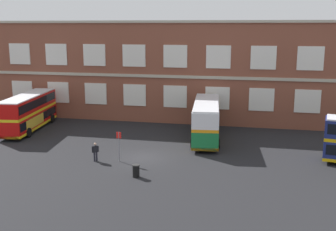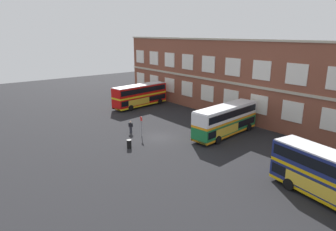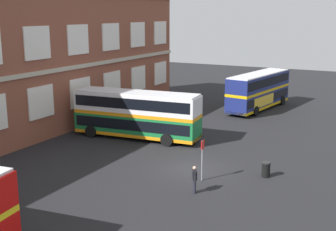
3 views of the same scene
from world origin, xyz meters
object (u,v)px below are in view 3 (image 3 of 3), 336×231
at_px(double_decker_far, 259,90).
at_px(waiting_passenger, 194,178).
at_px(bus_stand_flag, 202,156).
at_px(station_litter_bin, 266,169).
at_px(double_decker_middle, 137,114).

distance_m(double_decker_far, waiting_passenger, 25.52).
xyz_separation_m(bus_stand_flag, station_litter_bin, (2.58, -3.49, -1.12)).
height_order(double_decker_far, station_litter_bin, double_decker_far).
height_order(double_decker_far, bus_stand_flag, double_decker_far).
height_order(double_decker_middle, double_decker_far, same).
relative_size(bus_stand_flag, station_litter_bin, 2.62).
xyz_separation_m(double_decker_middle, double_decker_far, (16.55, -5.83, 0.00)).
relative_size(double_decker_middle, station_litter_bin, 10.88).
xyz_separation_m(double_decker_middle, bus_stand_flag, (-6.60, -9.03, -0.51)).
bearing_deg(double_decker_middle, bus_stand_flag, -126.16).
relative_size(waiting_passenger, bus_stand_flag, 0.63).
xyz_separation_m(waiting_passenger, bus_stand_flag, (2.09, 0.41, 0.70)).
height_order(double_decker_middle, bus_stand_flag, double_decker_middle).
bearing_deg(bus_stand_flag, double_decker_middle, 53.84).
xyz_separation_m(double_decker_middle, station_litter_bin, (-4.01, -12.52, -1.63)).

